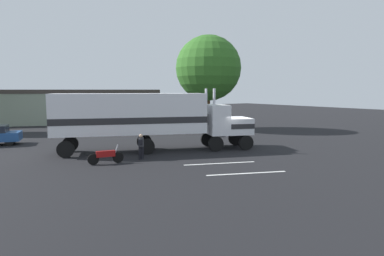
# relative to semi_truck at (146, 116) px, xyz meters

# --- Properties ---
(ground_plane) EXTENTS (120.00, 120.00, 0.00)m
(ground_plane) POSITION_rel_semi_truck_xyz_m (5.92, -2.54, -2.52)
(ground_plane) COLOR black
(lane_stripe_near) EXTENTS (4.13, 1.83, 0.01)m
(lane_stripe_near) POSITION_rel_semi_truck_xyz_m (1.80, -6.04, -2.52)
(lane_stripe_near) COLOR silver
(lane_stripe_near) RESTS_ON ground_plane
(lane_stripe_mid) EXTENTS (4.11, 1.88, 0.01)m
(lane_stripe_mid) POSITION_rel_semi_truck_xyz_m (1.48, -8.66, -2.52)
(lane_stripe_mid) COLOR silver
(lane_stripe_mid) RESTS_ON ground_plane
(semi_truck) EXTENTS (14.05, 7.67, 4.50)m
(semi_truck) POSITION_rel_semi_truck_xyz_m (0.00, 0.00, 0.00)
(semi_truck) COLOR white
(semi_truck) RESTS_ON ground_plane
(person_bystander) EXTENTS (0.44, 0.47, 1.63)m
(person_bystander) POSITION_rel_semi_truck_xyz_m (-1.56, -2.28, -1.63)
(person_bystander) COLOR black
(person_bystander) RESTS_ON ground_plane
(motorcycle) EXTENTS (2.09, 0.50, 1.12)m
(motorcycle) POSITION_rel_semi_truck_xyz_m (-3.84, -2.23, -2.04)
(motorcycle) COLOR black
(motorcycle) RESTS_ON ground_plane
(tree_center) EXTENTS (7.17, 7.17, 10.36)m
(tree_center) POSITION_rel_semi_truck_xyz_m (11.62, 7.92, 4.24)
(tree_center) COLOR brown
(tree_center) RESTS_ON ground_plane
(building_backdrop) EXTENTS (24.58, 14.65, 4.43)m
(building_backdrop) POSITION_rel_semi_truck_xyz_m (0.43, 24.09, -0.11)
(building_backdrop) COLOR gray
(building_backdrop) RESTS_ON ground_plane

